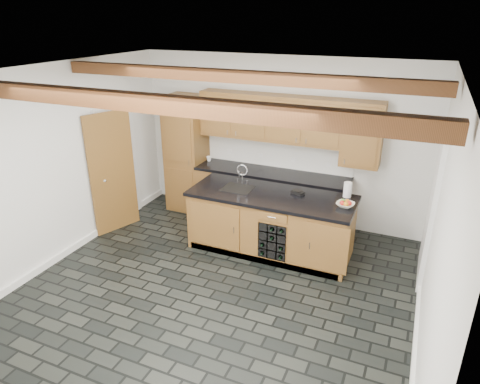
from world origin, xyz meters
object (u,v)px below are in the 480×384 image
at_px(kitchen_scale, 298,192).
at_px(fruit_bowl, 345,205).
at_px(island, 271,223).
at_px(paper_towel, 348,190).

bearing_deg(kitchen_scale, fruit_bowl, 8.66).
distance_m(island, kitchen_scale, 0.63).
relative_size(fruit_bowl, paper_towel, 1.09).
distance_m(kitchen_scale, paper_towel, 0.72).
height_order(island, paper_towel, paper_towel).
relative_size(kitchen_scale, paper_towel, 0.97).
bearing_deg(fruit_bowl, island, -179.67).
bearing_deg(fruit_bowl, paper_towel, 96.77).
xyz_separation_m(kitchen_scale, paper_towel, (0.69, 0.18, 0.08)).
bearing_deg(kitchen_scale, island, -129.31).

